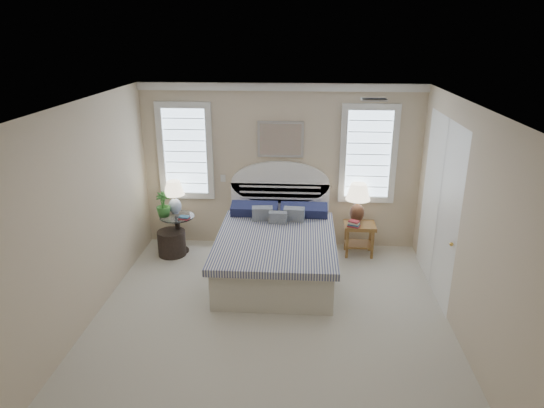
{
  "coord_description": "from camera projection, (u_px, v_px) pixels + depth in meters",
  "views": [
    {
      "loc": [
        0.38,
        -5.13,
        3.46
      ],
      "look_at": [
        -0.04,
        1.0,
        1.25
      ],
      "focal_mm": 32.0,
      "sensor_mm": 36.0,
      "label": 1
    }
  ],
  "objects": [
    {
      "name": "window_left",
      "position": [
        186.0,
        151.0,
        7.89
      ],
      "size": [
        0.9,
        0.06,
        1.6
      ],
      "primitive_type": "cube",
      "color": "silver",
      "rests_on": "wall_back"
    },
    {
      "name": "switch_plate",
      "position": [
        223.0,
        178.0,
        8.01
      ],
      "size": [
        0.08,
        0.01,
        0.12
      ],
      "primitive_type": "cube",
      "color": "silver",
      "rests_on": "wall_back"
    },
    {
      "name": "closet_door",
      "position": [
        439.0,
        206.0,
        6.59
      ],
      "size": [
        0.02,
        1.8,
        2.4
      ],
      "primitive_type": "cube",
      "color": "white",
      "rests_on": "floor"
    },
    {
      "name": "wall_right",
      "position": [
        470.0,
        231.0,
        5.41
      ],
      "size": [
        0.02,
        5.0,
        2.7
      ],
      "primitive_type": "cube",
      "color": "beige",
      "rests_on": "floor"
    },
    {
      "name": "wall_left",
      "position": [
        79.0,
        221.0,
        5.7
      ],
      "size": [
        0.02,
        5.0,
        2.7
      ],
      "primitive_type": "cube",
      "color": "beige",
      "rests_on": "floor"
    },
    {
      "name": "hvac_vent",
      "position": [
        374.0,
        100.0,
        5.77
      ],
      "size": [
        0.3,
        0.2,
        0.02
      ],
      "primitive_type": "cube",
      "color": "#B2B2B2",
      "rests_on": "ceiling"
    },
    {
      "name": "nightstand_right",
      "position": [
        359.0,
        232.0,
        7.81
      ],
      "size": [
        0.5,
        0.4,
        0.53
      ],
      "color": "brown",
      "rests_on": "floor"
    },
    {
      "name": "side_table_left",
      "position": [
        178.0,
        230.0,
        7.91
      ],
      "size": [
        0.56,
        0.56,
        0.63
      ],
      "color": "black",
      "rests_on": "floor"
    },
    {
      "name": "bed",
      "position": [
        276.0,
        248.0,
        7.25
      ],
      "size": [
        1.72,
        2.28,
        1.47
      ],
      "color": "beige",
      "rests_on": "floor"
    },
    {
      "name": "books_left",
      "position": [
        184.0,
        218.0,
        7.69
      ],
      "size": [
        0.19,
        0.15,
        0.04
      ],
      "rotation": [
        0.0,
        0.0,
        -0.23
      ],
      "color": "maroon",
      "rests_on": "side_table_left"
    },
    {
      "name": "lamp_right",
      "position": [
        358.0,
        198.0,
        7.76
      ],
      "size": [
        0.5,
        0.5,
        0.64
      ],
      "rotation": [
        0.0,
        0.0,
        -0.32
      ],
      "color": "black",
      "rests_on": "nightstand_right"
    },
    {
      "name": "lamp_left",
      "position": [
        174.0,
        194.0,
        7.83
      ],
      "size": [
        0.38,
        0.38,
        0.56
      ],
      "rotation": [
        0.0,
        0.0,
        -0.14
      ],
      "color": "silver",
      "rests_on": "side_table_left"
    },
    {
      "name": "floor",
      "position": [
        269.0,
        326.0,
        6.01
      ],
      "size": [
        4.5,
        5.0,
        0.01
      ],
      "primitive_type": "cube",
      "color": "beige",
      "rests_on": "ground"
    },
    {
      "name": "ceiling",
      "position": [
        269.0,
        107.0,
        5.09
      ],
      "size": [
        4.5,
        5.0,
        0.01
      ],
      "primitive_type": "cube",
      "color": "white",
      "rests_on": "wall_back"
    },
    {
      "name": "floor_pot",
      "position": [
        172.0,
        243.0,
        7.86
      ],
      "size": [
        0.48,
        0.48,
        0.41
      ],
      "primitive_type": "cylinder",
      "rotation": [
        0.0,
        0.0,
        0.07
      ],
      "color": "black",
      "rests_on": "floor"
    },
    {
      "name": "potted_plant",
      "position": [
        163.0,
        204.0,
        7.75
      ],
      "size": [
        0.29,
        0.29,
        0.4
      ],
      "primitive_type": "imported",
      "rotation": [
        0.0,
        0.0,
        0.38
      ],
      "color": "#41772F",
      "rests_on": "side_table_left"
    },
    {
      "name": "window_right",
      "position": [
        368.0,
        154.0,
        7.7
      ],
      "size": [
        0.9,
        0.06,
        1.6
      ],
      "primitive_type": "cube",
      "color": "silver",
      "rests_on": "wall_back"
    },
    {
      "name": "painting",
      "position": [
        280.0,
        140.0,
        7.7
      ],
      "size": [
        0.74,
        0.04,
        0.58
      ],
      "primitive_type": "cube",
      "color": "silver",
      "rests_on": "wall_back"
    },
    {
      "name": "books_right",
      "position": [
        354.0,
        224.0,
        7.65
      ],
      "size": [
        0.22,
        0.2,
        0.1
      ],
      "rotation": [
        0.0,
        0.0,
        -0.42
      ],
      "color": "maroon",
      "rests_on": "nightstand_right"
    },
    {
      "name": "crown_molding",
      "position": [
        281.0,
        87.0,
        7.42
      ],
      "size": [
        4.5,
        0.08,
        0.12
      ],
      "primitive_type": "cube",
      "color": "silver",
      "rests_on": "wall_back"
    },
    {
      "name": "wall_back",
      "position": [
        280.0,
        167.0,
        7.9
      ],
      "size": [
        4.5,
        0.02,
        2.7
      ],
      "primitive_type": "cube",
      "color": "beige",
      "rests_on": "floor"
    }
  ]
}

